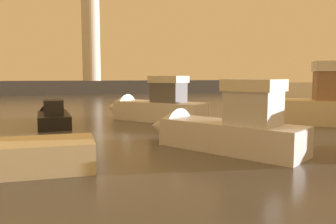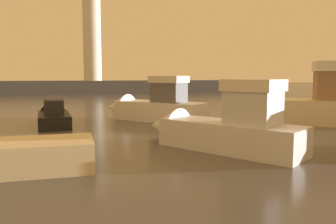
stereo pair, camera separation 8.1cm
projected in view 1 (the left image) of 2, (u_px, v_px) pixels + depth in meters
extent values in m
plane|color=#4C4742|center=(130.00, 109.00, 32.63)|extent=(220.00, 220.00, 0.00)
cube|color=#423F3D|center=(100.00, 87.00, 61.42)|extent=(67.26, 4.28, 2.32)
cylinder|color=silver|center=(91.00, 38.00, 60.09)|extent=(3.13, 3.13, 14.93)
cube|color=white|center=(159.00, 111.00, 24.12)|extent=(6.05, 6.45, 1.35)
cone|color=white|center=(117.00, 108.00, 26.16)|extent=(2.93, 2.92, 2.14)
cube|color=#595960|center=(169.00, 93.00, 23.57)|extent=(2.60, 2.64, 1.35)
cube|color=silver|center=(169.00, 79.00, 23.48)|extent=(2.86, 2.90, 0.47)
cube|color=silver|center=(230.00, 136.00, 14.50)|extent=(5.11, 6.33, 1.22)
cone|color=silver|center=(165.00, 127.00, 16.84)|extent=(2.64, 2.60, 1.96)
cube|color=silver|center=(253.00, 108.00, 13.69)|extent=(2.39, 2.49, 1.35)
cube|color=silver|center=(254.00, 85.00, 13.59)|extent=(2.63, 2.74, 0.47)
cube|color=beige|center=(317.00, 112.00, 22.57)|extent=(7.68, 5.99, 1.60)
cone|color=beige|center=(250.00, 109.00, 23.57)|extent=(3.41, 3.47, 2.60)
cube|color=#8C6647|center=(333.00, 86.00, 22.19)|extent=(2.72, 2.52, 1.87)
cube|color=silver|center=(334.00, 66.00, 22.06)|extent=(2.99, 2.77, 0.65)
cube|color=black|center=(54.00, 120.00, 21.67)|extent=(2.20, 4.85, 0.80)
cone|color=black|center=(52.00, 114.00, 24.31)|extent=(1.91, 1.81, 1.80)
cube|color=#232328|center=(53.00, 107.00, 21.23)|extent=(1.26, 1.94, 0.89)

